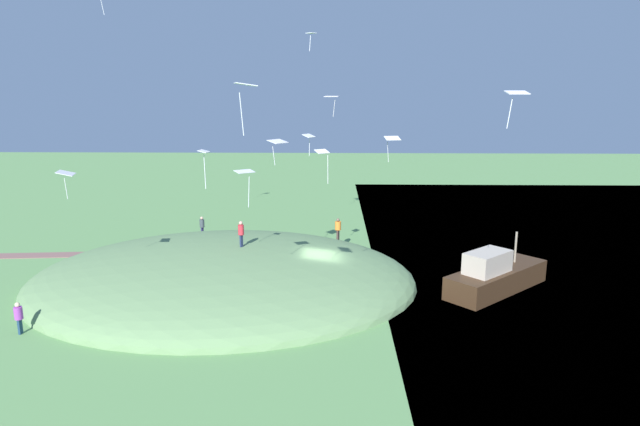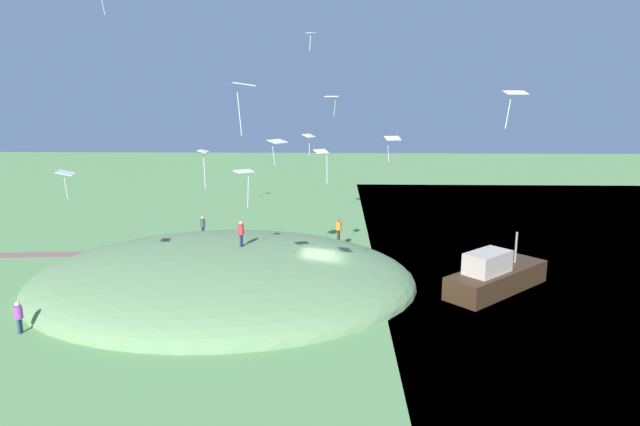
{
  "view_description": "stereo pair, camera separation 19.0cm",
  "coord_description": "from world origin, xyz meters",
  "px_view_note": "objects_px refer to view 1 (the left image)",
  "views": [
    {
      "loc": [
        -0.65,
        33.93,
        12.25
      ],
      "look_at": [
        0.16,
        -1.04,
        4.53
      ],
      "focal_mm": 30.58,
      "sensor_mm": 36.0,
      "label": 1
    },
    {
      "loc": [
        -0.84,
        33.93,
        12.25
      ],
      "look_at": [
        0.16,
        -1.04,
        4.53
      ],
      "focal_mm": 30.58,
      "sensor_mm": 36.0,
      "label": 2
    }
  ],
  "objects_px": {
    "boat_on_lake": "(495,276)",
    "kite_6": "(278,142)",
    "kite_2": "(245,173)",
    "kite_3": "(204,155)",
    "person_on_hilltop": "(202,224)",
    "kite_11": "(392,139)",
    "kite_4": "(309,137)",
    "kite_7": "(323,154)",
    "kite_1": "(311,34)",
    "person_watching_kites": "(19,314)",
    "person_near_shore": "(338,227)",
    "kite_10": "(332,97)",
    "kite_0": "(245,87)",
    "kite_12": "(66,174)",
    "person_walking_path": "(241,231)",
    "kite_9": "(516,94)",
    "mooring_post": "(377,286)"
  },
  "relations": [
    {
      "from": "mooring_post",
      "to": "kite_9",
      "type": "bearing_deg",
      "value": 111.42
    },
    {
      "from": "person_walking_path",
      "to": "mooring_post",
      "type": "xyz_separation_m",
      "value": [
        -8.77,
        2.31,
        -2.92
      ]
    },
    {
      "from": "person_on_hilltop",
      "to": "kite_11",
      "type": "relative_size",
      "value": 0.93
    },
    {
      "from": "kite_4",
      "to": "kite_7",
      "type": "bearing_deg",
      "value": 97.95
    },
    {
      "from": "boat_on_lake",
      "to": "kite_10",
      "type": "height_order",
      "value": "kite_10"
    },
    {
      "from": "person_watching_kites",
      "to": "kite_9",
      "type": "xyz_separation_m",
      "value": [
        -23.17,
        4.55,
        11.11
      ]
    },
    {
      "from": "kite_10",
      "to": "kite_9",
      "type": "bearing_deg",
      "value": 107.99
    },
    {
      "from": "person_watching_kites",
      "to": "kite_3",
      "type": "bearing_deg",
      "value": -64.48
    },
    {
      "from": "person_near_shore",
      "to": "kite_0",
      "type": "height_order",
      "value": "kite_0"
    },
    {
      "from": "kite_1",
      "to": "kite_9",
      "type": "relative_size",
      "value": 0.77
    },
    {
      "from": "kite_1",
      "to": "kite_12",
      "type": "relative_size",
      "value": 0.71
    },
    {
      "from": "boat_on_lake",
      "to": "kite_0",
      "type": "xyz_separation_m",
      "value": [
        13.49,
        12.57,
        11.49
      ]
    },
    {
      "from": "kite_3",
      "to": "mooring_post",
      "type": "xyz_separation_m",
      "value": [
        -9.68,
        -3.15,
        -8.48
      ]
    },
    {
      "from": "kite_4",
      "to": "kite_7",
      "type": "distance_m",
      "value": 7.3
    },
    {
      "from": "person_walking_path",
      "to": "kite_2",
      "type": "bearing_deg",
      "value": 45.18
    },
    {
      "from": "kite_12",
      "to": "person_near_shore",
      "type": "bearing_deg",
      "value": -137.36
    },
    {
      "from": "kite_9",
      "to": "mooring_post",
      "type": "xyz_separation_m",
      "value": [
        4.2,
        -10.72,
        -11.67
      ]
    },
    {
      "from": "person_on_hilltop",
      "to": "kite_9",
      "type": "bearing_deg",
      "value": -109.04
    },
    {
      "from": "kite_1",
      "to": "person_watching_kites",
      "type": "bearing_deg",
      "value": 33.51
    },
    {
      "from": "kite_11",
      "to": "mooring_post",
      "type": "xyz_separation_m",
      "value": [
        1.41,
        6.73,
        -8.54
      ]
    },
    {
      "from": "person_walking_path",
      "to": "kite_1",
      "type": "xyz_separation_m",
      "value": [
        -4.58,
        -1.31,
        12.4
      ]
    },
    {
      "from": "kite_0",
      "to": "person_near_shore",
      "type": "bearing_deg",
      "value": -99.78
    },
    {
      "from": "kite_4",
      "to": "kite_12",
      "type": "bearing_deg",
      "value": 26.23
    },
    {
      "from": "person_on_hilltop",
      "to": "kite_7",
      "type": "distance_m",
      "value": 21.26
    },
    {
      "from": "kite_12",
      "to": "kite_2",
      "type": "bearing_deg",
      "value": 174.86
    },
    {
      "from": "person_near_shore",
      "to": "person_on_hilltop",
      "type": "height_order",
      "value": "person_near_shore"
    },
    {
      "from": "person_watching_kites",
      "to": "mooring_post",
      "type": "relative_size",
      "value": 1.67
    },
    {
      "from": "kite_12",
      "to": "kite_3",
      "type": "bearing_deg",
      "value": -173.77
    },
    {
      "from": "person_watching_kites",
      "to": "kite_10",
      "type": "relative_size",
      "value": 1.08
    },
    {
      "from": "boat_on_lake",
      "to": "kite_3",
      "type": "bearing_deg",
      "value": -29.0
    },
    {
      "from": "kite_10",
      "to": "kite_7",
      "type": "bearing_deg",
      "value": 88.62
    },
    {
      "from": "person_walking_path",
      "to": "kite_4",
      "type": "bearing_deg",
      "value": 122.49
    },
    {
      "from": "person_on_hilltop",
      "to": "kite_12",
      "type": "distance_m",
      "value": 17.43
    },
    {
      "from": "kite_0",
      "to": "kite_4",
      "type": "relative_size",
      "value": 1.4
    },
    {
      "from": "kite_7",
      "to": "kite_10",
      "type": "xyz_separation_m",
      "value": [
        -0.39,
        -16.06,
        2.69
      ]
    },
    {
      "from": "kite_2",
      "to": "kite_3",
      "type": "relative_size",
      "value": 0.89
    },
    {
      "from": "kite_0",
      "to": "kite_4",
      "type": "bearing_deg",
      "value": -96.98
    },
    {
      "from": "person_watching_kites",
      "to": "kite_1",
      "type": "relative_size",
      "value": 1.56
    },
    {
      "from": "kite_1",
      "to": "person_walking_path",
      "type": "bearing_deg",
      "value": 16.02
    },
    {
      "from": "kite_0",
      "to": "kite_7",
      "type": "relative_size",
      "value": 1.1
    },
    {
      "from": "kite_4",
      "to": "kite_9",
      "type": "distance_m",
      "value": 15.73
    },
    {
      "from": "kite_4",
      "to": "kite_10",
      "type": "height_order",
      "value": "kite_10"
    },
    {
      "from": "person_near_shore",
      "to": "kite_3",
      "type": "bearing_deg",
      "value": 175.65
    },
    {
      "from": "person_walking_path",
      "to": "kite_1",
      "type": "bearing_deg",
      "value": 139.08
    },
    {
      "from": "kite_3",
      "to": "kite_6",
      "type": "bearing_deg",
      "value": -122.79
    },
    {
      "from": "kite_4",
      "to": "kite_3",
      "type": "bearing_deg",
      "value": 45.11
    },
    {
      "from": "person_walking_path",
      "to": "person_watching_kites",
      "type": "bearing_deg",
      "value": -17.22
    },
    {
      "from": "boat_on_lake",
      "to": "kite_6",
      "type": "bearing_deg",
      "value": -47.62
    },
    {
      "from": "kite_11",
      "to": "kite_2",
      "type": "bearing_deg",
      "value": 53.14
    },
    {
      "from": "person_walking_path",
      "to": "kite_3",
      "type": "height_order",
      "value": "kite_3"
    }
  ]
}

